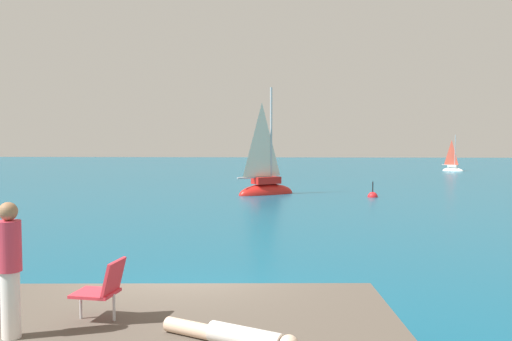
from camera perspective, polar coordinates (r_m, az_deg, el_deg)
The scene contains 9 objects.
ground_plane at distance 10.16m, azimuth -7.46°, elevation -15.10°, with size 160.00×160.00×0.00m, color #0F5675.
boulder_seaward at distance 9.39m, azimuth -5.67°, elevation -16.67°, with size 1.13×0.91×0.62m, color brown.
boulder_inland at distance 9.45m, azimuth -6.34°, elevation -16.54°, with size 1.18×0.94×0.65m, color #504A3D.
sailboat_near at distance 30.95m, azimuth 1.05°, elevation -1.85°, with size 3.61×2.93×6.71m.
sailboat_far at distance 55.89m, azimuth 20.03°, elevation 0.16°, with size 2.02×1.84×3.90m.
person_sunbather at distance 6.44m, azimuth -2.23°, elevation -17.03°, with size 1.63×0.93×0.25m.
person_standing at distance 7.08m, azimuth -24.55°, elevation -9.13°, with size 0.28×0.28×1.62m.
beach_chair at distance 7.44m, azimuth -15.79°, elevation -11.70°, with size 0.66×0.56×0.80m.
marker_buoy at distance 30.16m, azimuth 12.20°, elevation -2.74°, with size 0.56×0.56×1.13m.
Camera 1 is at (1.73, -9.47, 3.23)m, focal length 37.94 mm.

